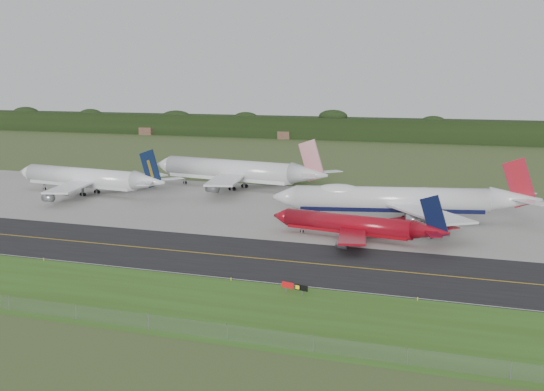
% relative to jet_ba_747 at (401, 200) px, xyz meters
% --- Properties ---
extents(ground, '(600.00, 600.00, 0.00)m').
position_rel_jet_ba_747_xyz_m(ground, '(-22.15, -42.48, -5.47)').
color(ground, '#415125').
rests_on(ground, ground).
extents(grass_verge, '(400.00, 30.00, 0.01)m').
position_rel_jet_ba_747_xyz_m(grass_verge, '(-22.15, -77.48, -5.46)').
color(grass_verge, '#355619').
rests_on(grass_verge, ground).
extents(taxiway, '(400.00, 32.00, 0.02)m').
position_rel_jet_ba_747_xyz_m(taxiway, '(-22.15, -46.48, -5.46)').
color(taxiway, black).
rests_on(taxiway, ground).
extents(apron, '(400.00, 78.00, 0.01)m').
position_rel_jet_ba_747_xyz_m(apron, '(-22.15, 8.52, -5.46)').
color(apron, gray).
rests_on(apron, ground).
extents(taxiway_centreline, '(400.00, 0.40, 0.00)m').
position_rel_jet_ba_747_xyz_m(taxiway_centreline, '(-22.15, -46.48, -5.44)').
color(taxiway_centreline, gold).
rests_on(taxiway_centreline, taxiway).
extents(taxiway_edge_line, '(400.00, 0.25, 0.00)m').
position_rel_jet_ba_747_xyz_m(taxiway_edge_line, '(-22.15, -61.98, -5.44)').
color(taxiway_edge_line, silver).
rests_on(taxiway_edge_line, taxiway).
extents(perimeter_fence, '(320.00, 0.10, 320.00)m').
position_rel_jet_ba_747_xyz_m(perimeter_fence, '(-22.15, -90.48, -4.37)').
color(perimeter_fence, slate).
rests_on(perimeter_fence, ground).
extents(horizon_treeline, '(700.00, 25.00, 12.00)m').
position_rel_jet_ba_747_xyz_m(horizon_treeline, '(-22.15, 231.28, 0.00)').
color(horizon_treeline, black).
rests_on(horizon_treeline, ground).
extents(jet_ba_747, '(63.09, 51.25, 16.06)m').
position_rel_jet_ba_747_xyz_m(jet_ba_747, '(0.00, 0.00, 0.00)').
color(jet_ba_747, silver).
rests_on(jet_ba_747, ground).
extents(jet_red_737, '(41.36, 33.30, 11.20)m').
position_rel_jet_ba_747_xyz_m(jet_red_737, '(-4.61, -22.89, -2.37)').
color(jet_red_737, maroon).
rests_on(jet_red_737, ground).
extents(jet_navy_gold, '(56.73, 48.99, 14.65)m').
position_rel_jet_ba_747_xyz_m(jet_navy_gold, '(-95.16, 9.16, -0.66)').
color(jet_navy_gold, white).
rests_on(jet_navy_gold, ground).
extents(jet_star_tail, '(63.43, 52.44, 16.77)m').
position_rel_jet_ba_747_xyz_m(jet_star_tail, '(-58.76, 35.63, 0.12)').
color(jet_star_tail, silver).
rests_on(jet_star_tail, ground).
extents(taxiway_sign, '(4.83, 1.46, 1.65)m').
position_rel_jet_ba_747_xyz_m(taxiway_sign, '(-3.28, -66.50, -4.30)').
color(taxiway_sign, slate).
rests_on(taxiway_sign, ground).
extents(edge_marker_left, '(0.16, 0.16, 0.50)m').
position_rel_jet_ba_747_xyz_m(edge_marker_left, '(-55.33, -62.98, -5.22)').
color(edge_marker_left, yellow).
rests_on(edge_marker_left, ground).
extents(edge_marker_center, '(0.16, 0.16, 0.50)m').
position_rel_jet_ba_747_xyz_m(edge_marker_center, '(-16.15, -62.98, -5.22)').
color(edge_marker_center, yellow).
rests_on(edge_marker_center, ground).
extents(edge_marker_right, '(0.16, 0.16, 0.50)m').
position_rel_jet_ba_747_xyz_m(edge_marker_right, '(15.93, -62.98, -5.22)').
color(edge_marker_right, yellow).
rests_on(edge_marker_right, ground).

